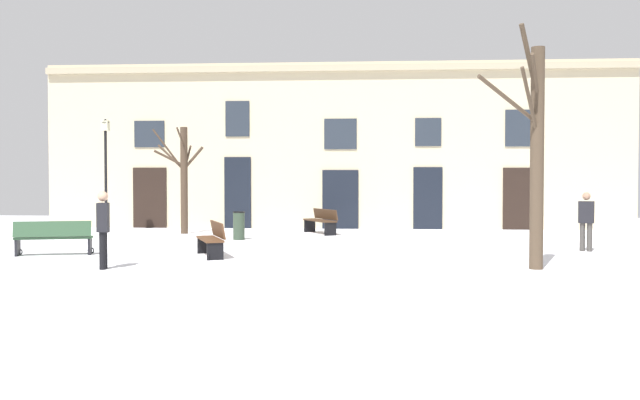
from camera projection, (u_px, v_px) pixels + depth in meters
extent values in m
plane|color=white|center=(314.00, 259.00, 16.57)|extent=(36.39, 36.39, 0.00)
cube|color=beige|center=(335.00, 146.00, 26.65)|extent=(22.74, 0.40, 6.42)
cube|color=tan|center=(335.00, 68.00, 26.31)|extent=(22.74, 0.30, 0.24)
cube|color=black|center=(150.00, 198.00, 27.00)|extent=(1.32, 0.08, 2.37)
cube|color=#262D38|center=(149.00, 134.00, 26.93)|extent=(1.19, 0.06, 1.04)
cube|color=black|center=(238.00, 193.00, 26.75)|extent=(1.04, 0.08, 2.77)
cube|color=#262D38|center=(237.00, 119.00, 26.66)|extent=(0.93, 0.06, 1.37)
cube|color=black|center=(340.00, 199.00, 26.48)|extent=(1.38, 0.08, 2.27)
cube|color=#262D38|center=(340.00, 134.00, 26.40)|extent=(1.25, 0.06, 1.17)
cube|color=black|center=(428.00, 198.00, 26.24)|extent=(1.10, 0.08, 2.37)
cube|color=#262D38|center=(428.00, 132.00, 26.16)|extent=(0.99, 0.06, 1.07)
cube|color=black|center=(520.00, 199.00, 26.00)|extent=(1.29, 0.08, 2.35)
cube|color=#262D38|center=(521.00, 128.00, 25.91)|extent=(1.16, 0.06, 1.39)
cylinder|color=#423326|center=(184.00, 180.00, 24.10)|extent=(0.25, 0.25, 3.74)
cylinder|color=#423326|center=(184.00, 153.00, 24.54)|extent=(0.32, 0.99, 0.64)
cylinder|color=#423326|center=(168.00, 150.00, 24.07)|extent=(1.14, 0.14, 1.49)
cylinder|color=#423326|center=(193.00, 158.00, 24.17)|extent=(0.71, 0.36, 0.84)
cylinder|color=#423326|center=(171.00, 157.00, 24.45)|extent=(1.20, 0.77, 0.96)
cylinder|color=#423326|center=(169.00, 158.00, 23.94)|extent=(1.02, 0.43, 0.59)
cylinder|color=#423326|center=(187.00, 159.00, 24.37)|extent=(0.16, 0.68, 0.97)
cylinder|color=#423326|center=(181.00, 137.00, 23.49)|extent=(0.14, 1.16, 0.61)
cylinder|color=#4C3D2D|center=(537.00, 159.00, 14.58)|extent=(0.29, 0.29, 4.71)
cylinder|color=#4C3D2D|center=(509.00, 100.00, 14.22)|extent=(1.43, 0.83, 0.97)
cylinder|color=#4C3D2D|center=(530.00, 102.00, 14.13)|extent=(0.61, 0.95, 1.34)
cylinder|color=#4C3D2D|center=(535.00, 77.00, 14.14)|extent=(0.40, 0.87, 0.86)
cylinder|color=#4C3D2D|center=(530.00, 62.00, 14.20)|extent=(0.63, 0.80, 1.46)
cylinder|color=black|center=(106.00, 182.00, 24.65)|extent=(0.10, 0.10, 3.65)
cylinder|color=black|center=(106.00, 230.00, 24.70)|extent=(0.22, 0.22, 0.20)
cube|color=beige|center=(105.00, 126.00, 24.58)|extent=(0.24, 0.24, 0.36)
cone|color=black|center=(105.00, 121.00, 24.58)|extent=(0.30, 0.30, 0.14)
cylinder|color=#2D3D2D|center=(239.00, 226.00, 21.69)|extent=(0.37, 0.37, 0.86)
torus|color=black|center=(239.00, 212.00, 21.68)|extent=(0.39, 0.39, 0.04)
cube|color=#2D4C33|center=(54.00, 238.00, 17.32)|extent=(1.90, 0.91, 0.05)
cube|color=#2D4C33|center=(52.00, 229.00, 17.11)|extent=(1.82, 0.60, 0.39)
cube|color=black|center=(90.00, 246.00, 17.49)|extent=(0.16, 0.40, 0.44)
torus|color=black|center=(91.00, 251.00, 17.67)|extent=(0.17, 0.07, 0.17)
cube|color=black|center=(18.00, 247.00, 17.16)|extent=(0.16, 0.40, 0.44)
torus|color=black|center=(19.00, 252.00, 17.33)|extent=(0.17, 0.07, 0.17)
cube|color=#3D2819|center=(320.00, 220.00, 24.07)|extent=(1.31, 1.86, 0.05)
cube|color=#3D2819|center=(325.00, 214.00, 24.15)|extent=(0.98, 1.68, 0.36)
cube|color=black|center=(310.00, 226.00, 24.87)|extent=(0.41, 0.26, 0.47)
torus|color=black|center=(305.00, 230.00, 24.79)|extent=(0.11, 0.16, 0.17)
cube|color=black|center=(330.00, 229.00, 23.28)|extent=(0.41, 0.26, 0.47)
torus|color=black|center=(325.00, 233.00, 23.21)|extent=(0.11, 0.16, 0.17)
cube|color=#51331E|center=(210.00, 239.00, 17.00)|extent=(1.04, 1.71, 0.05)
cube|color=#51331E|center=(218.00, 229.00, 17.05)|extent=(0.74, 1.59, 0.39)
cube|color=black|center=(205.00, 245.00, 17.74)|extent=(0.39, 0.20, 0.43)
torus|color=black|center=(199.00, 250.00, 17.69)|extent=(0.09, 0.17, 0.17)
cube|color=black|center=(215.00, 251.00, 16.27)|extent=(0.39, 0.20, 0.43)
torus|color=black|center=(208.00, 257.00, 16.22)|extent=(0.09, 0.17, 0.17)
cylinder|color=black|center=(104.00, 250.00, 14.74)|extent=(0.14, 0.14, 0.80)
cylinder|color=black|center=(103.00, 251.00, 14.56)|extent=(0.14, 0.14, 0.80)
cube|color=black|center=(103.00, 217.00, 14.63)|extent=(0.30, 0.42, 0.62)
sphere|color=tan|center=(103.00, 196.00, 14.62)|extent=(0.22, 0.22, 0.22)
cylinder|color=#403D3A|center=(590.00, 237.00, 18.19)|extent=(0.14, 0.14, 0.75)
cylinder|color=#403D3A|center=(582.00, 237.00, 18.28)|extent=(0.14, 0.14, 0.75)
cube|color=black|center=(586.00, 212.00, 18.22)|extent=(0.44, 0.36, 0.58)
sphere|color=#9E755B|center=(586.00, 196.00, 18.20)|extent=(0.21, 0.21, 0.21)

